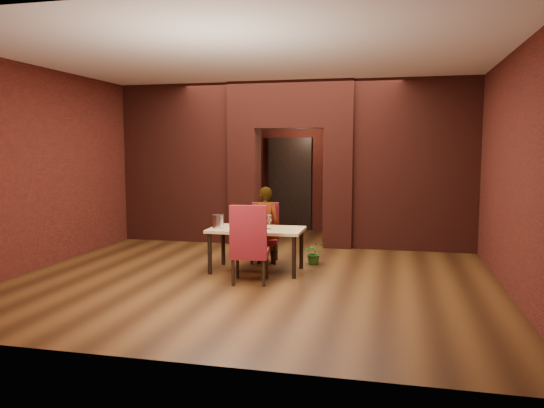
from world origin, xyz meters
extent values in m
plane|color=#4B2C12|center=(0.00, 0.00, 0.00)|extent=(8.00, 8.00, 0.00)
cube|color=silver|center=(0.00, 0.00, 3.20)|extent=(7.00, 8.00, 0.04)
cube|color=maroon|center=(0.00, 4.00, 1.60)|extent=(7.00, 0.04, 3.20)
cube|color=maroon|center=(0.00, -4.00, 1.60)|extent=(7.00, 0.04, 3.20)
cube|color=maroon|center=(-3.50, 0.00, 1.60)|extent=(0.04, 8.00, 3.20)
cube|color=maroon|center=(3.50, 0.00, 1.60)|extent=(0.04, 8.00, 3.20)
cube|color=maroon|center=(-0.95, 2.00, 1.15)|extent=(0.55, 0.55, 2.30)
cube|color=maroon|center=(0.95, 2.00, 1.15)|extent=(0.55, 0.55, 2.30)
cube|color=maroon|center=(0.00, 2.00, 2.75)|extent=(2.45, 0.55, 0.90)
cube|color=maroon|center=(-2.36, 2.00, 1.60)|extent=(2.28, 0.35, 3.20)
cube|color=maroon|center=(2.36, 2.00, 1.60)|extent=(2.28, 0.35, 3.20)
cube|color=#98412C|center=(-0.95, 1.71, 0.55)|extent=(0.40, 0.03, 0.50)
cube|color=black|center=(-0.40, 3.94, 1.05)|extent=(0.90, 0.08, 2.10)
cube|color=black|center=(-0.40, 3.90, 1.05)|extent=(1.02, 0.04, 2.22)
cube|color=tan|center=(-0.07, -0.41, 0.34)|extent=(1.45, 0.83, 0.68)
cube|color=maroon|center=(-0.11, 0.26, 0.50)|extent=(0.51, 0.51, 0.99)
cube|color=maroon|center=(0.02, -1.10, 0.57)|extent=(0.59, 0.59, 1.13)
imported|color=silver|center=(-0.07, 0.20, 0.64)|extent=(0.50, 0.36, 1.28)
cube|color=white|center=(-0.33, -0.48, 0.68)|extent=(0.34, 0.28, 0.00)
cylinder|color=silver|center=(-0.64, -0.55, 0.78)|extent=(0.17, 0.17, 0.21)
cylinder|color=silver|center=(-0.53, -0.23, 0.83)|extent=(0.07, 0.07, 0.30)
imported|color=#29631B|center=(0.73, 0.32, 0.19)|extent=(0.42, 0.40, 0.37)
camera|label=1|loc=(2.01, -8.26, 1.91)|focal=35.00mm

